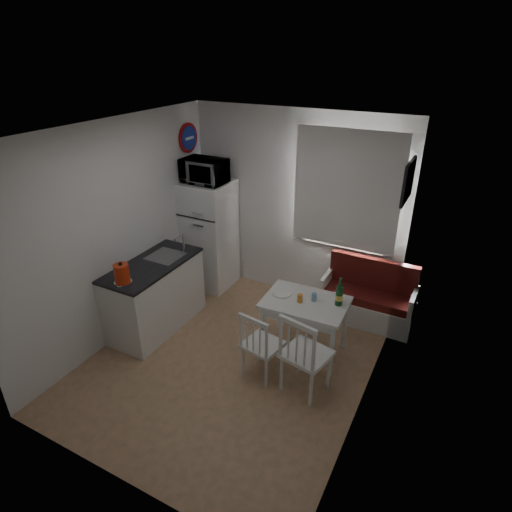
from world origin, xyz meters
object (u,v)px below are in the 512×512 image
Objects in this scene: kettle at (122,274)px; fridge at (210,235)px; wine_bottle at (340,292)px; kitchen_counter at (156,295)px; bench at (367,302)px; dining_table at (305,307)px; microwave at (204,171)px; chair_right at (303,349)px; chair_left at (259,340)px.

fridge is at bearing 90.97° from kettle.
fridge is at bearing 160.70° from wine_bottle.
kitchen_counter is at bearing 95.28° from kettle.
bench is 1.23× the size of dining_table.
dining_table is (1.87, 0.38, 0.17)m from kitchen_counter.
fridge is 2.72× the size of microwave.
dining_table is 2.32m from microwave.
kettle reaches higher than chair_right.
chair_right is 0.33× the size of fridge.
microwave reaches higher than fridge.
wine_bottle reaches higher than chair_right.
bench is (2.36, 1.35, -0.18)m from kitchen_counter.
fridge is (0.02, 1.24, 0.34)m from kitchen_counter.
chair_right is 2.13m from kettle.
kitchen_counter is 2.51× the size of chair_right.
microwave is at bearing 161.87° from wine_bottle.
chair_right is at bearing -35.36° from microwave.
dining_table is at bearing -23.92° from microwave.
kitchen_counter is at bearing 179.49° from chair_left.
chair_right is 2.82m from microwave.
bench is at bearing 74.75° from chair_left.
chair_right is at bearing -71.62° from dining_table.
wine_bottle reaches higher than chair_left.
dining_table is 0.71m from chair_right.
wine_bottle is at bearing 60.82° from chair_left.
chair_right is at bearing 6.70° from kettle.
kitchen_counter is 2.30m from wine_bottle.
kettle reaches higher than bench.
dining_table is 2.07m from kettle.
bench is 2.40m from fridge.
microwave reaches higher than dining_table.
chair_right is 0.82m from wine_bottle.
fridge reaches higher than bench.
dining_table is 0.71m from chair_left.
kitchen_counter is at bearing -176.23° from chair_right.
kitchen_counter is 0.79m from kettle.
bench is 2.01× the size of microwave.
dining_table is at bearing 78.41° from chair_left.
bench is at bearing 60.97° from dining_table.
kettle is (-2.07, -0.24, 0.44)m from chair_right.
microwave is at bearing 156.30° from chair_right.
bench is 1.69m from chair_right.
chair_left is at bearing -169.88° from chair_right.
chair_right is (0.25, -0.67, -0.03)m from dining_table.
bench is 0.74× the size of fridge.
fridge is at bearing 145.64° from chair_left.
microwave is at bearing 89.06° from kitchen_counter.
kettle is at bearing -89.03° from fridge.
fridge reaches higher than dining_table.
chair_right is (2.12, -0.29, 0.13)m from kitchen_counter.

